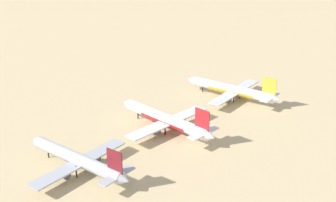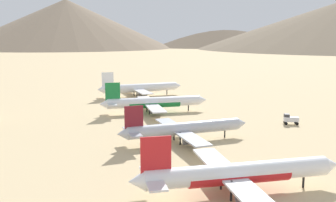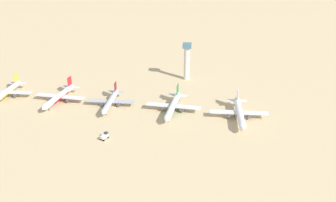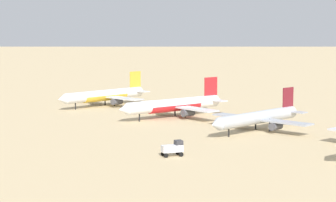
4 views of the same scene
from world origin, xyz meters
name	(u,v)px [view 2 (image 2 of 4)]	position (x,y,z in m)	size (l,w,h in m)	color
ground_plane	(184,139)	(0.00, 0.00, 0.00)	(1800.00, 1800.00, 0.00)	tan
parked_jet_1	(237,174)	(-5.36, -41.67, 4.43)	(46.12, 37.63, 13.31)	white
parked_jet_2	(183,129)	(-1.50, -2.76, 4.15)	(42.64, 34.52, 12.33)	#B2B7C1
parked_jet_3	(154,102)	(2.93, 41.92, 4.46)	(46.53, 37.91, 13.41)	white
parked_jet_4	(140,88)	(9.04, 86.18, 4.54)	(47.20, 38.25, 13.63)	white
service_truck	(290,119)	(44.33, 5.04, 2.08)	(5.70, 4.57, 3.90)	silver
desert_hill_0	(218,25)	(510.92, 966.07, 67.58)	(549.06, 549.06, 135.16)	#7A6854
desert_hill_1	(67,24)	(40.24, 945.81, 65.20)	(574.33, 574.33, 130.39)	#7A6854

